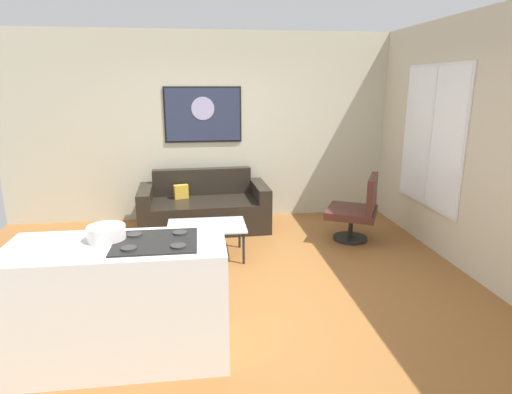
{
  "coord_description": "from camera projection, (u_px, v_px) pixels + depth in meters",
  "views": [
    {
      "loc": [
        -0.29,
        -4.15,
        2.05
      ],
      "look_at": [
        0.37,
        0.9,
        0.7
      ],
      "focal_mm": 30.12,
      "sensor_mm": 36.0,
      "label": 1
    }
  ],
  "objects": [
    {
      "name": "ground",
      "position": [
        233.0,
        285.0,
        4.54
      ],
      "size": [
        6.4,
        6.4,
        0.04
      ],
      "primitive_type": "cube",
      "color": "brown"
    },
    {
      "name": "couch",
      "position": [
        204.0,
        209.0,
        6.22
      ],
      "size": [
        1.85,
        0.97,
        0.82
      ],
      "color": "black",
      "rests_on": "ground"
    },
    {
      "name": "armchair",
      "position": [
        358.0,
        210.0,
        5.68
      ],
      "size": [
        0.86,
        0.87,
        0.89
      ],
      "color": "black",
      "rests_on": "ground"
    },
    {
      "name": "coffee_table",
      "position": [
        207.0,
        228.0,
        5.14
      ],
      "size": [
        0.93,
        0.62,
        0.41
      ],
      "color": "silver",
      "rests_on": "ground"
    },
    {
      "name": "kitchen_counter",
      "position": [
        121.0,
        302.0,
        3.22
      ],
      "size": [
        1.58,
        0.7,
        0.95
      ],
      "color": "white",
      "rests_on": "ground"
    },
    {
      "name": "right_wall",
      "position": [
        463.0,
        143.0,
        4.8
      ],
      "size": [
        0.05,
        6.4,
        2.8
      ],
      "primitive_type": "cube",
      "color": "beige",
      "rests_on": "ground"
    },
    {
      "name": "back_wall",
      "position": [
        219.0,
        128.0,
        6.5
      ],
      "size": [
        6.4,
        0.05,
        2.8
      ],
      "primitive_type": "cube",
      "color": "beige",
      "rests_on": "ground"
    },
    {
      "name": "mixing_bowl",
      "position": [
        106.0,
        233.0,
        3.16
      ],
      "size": [
        0.28,
        0.28,
        0.11
      ],
      "color": "silver",
      "rests_on": "kitchen_counter"
    },
    {
      "name": "wall_painting",
      "position": [
        203.0,
        115.0,
        6.38
      ],
      "size": [
        1.14,
        0.03,
        0.82
      ],
      "color": "black"
    },
    {
      "name": "window",
      "position": [
        431.0,
        137.0,
        5.37
      ],
      "size": [
        0.03,
        1.44,
        1.78
      ],
      "color": "silver"
    }
  ]
}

